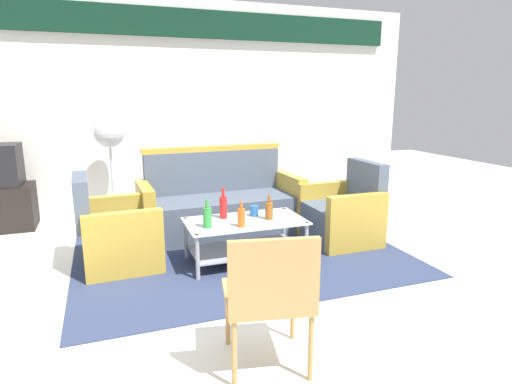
# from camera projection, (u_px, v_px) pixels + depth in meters

# --- Properties ---
(ground_plane) EXTENTS (14.00, 14.00, 0.00)m
(ground_plane) POSITION_uv_depth(u_px,v_px,m) (283.00, 287.00, 3.53)
(ground_plane) COLOR white
(wall_back) EXTENTS (6.52, 0.19, 2.80)m
(wall_back) POSITION_uv_depth(u_px,v_px,m) (198.00, 100.00, 6.01)
(wall_back) COLOR silver
(wall_back) RESTS_ON ground
(rug) EXTENTS (3.13, 2.30, 0.01)m
(rug) POSITION_uv_depth(u_px,v_px,m) (241.00, 254.00, 4.24)
(rug) COLOR #2D3856
(rug) RESTS_ON ground
(couch) EXTENTS (1.82, 0.80, 0.96)m
(couch) POSITION_uv_depth(u_px,v_px,m) (221.00, 206.00, 4.86)
(couch) COLOR #4C5666
(couch) RESTS_ON rug
(armchair_left) EXTENTS (0.73, 0.79, 0.85)m
(armchair_left) POSITION_uv_depth(u_px,v_px,m) (117.00, 235.00, 3.93)
(armchair_left) COLOR #4C5666
(armchair_left) RESTS_ON rug
(armchair_right) EXTENTS (0.70, 0.76, 0.85)m
(armchair_right) POSITION_uv_depth(u_px,v_px,m) (343.00, 215.00, 4.58)
(armchair_right) COLOR #4C5666
(armchair_right) RESTS_ON rug
(coffee_table) EXTENTS (1.10, 0.60, 0.40)m
(coffee_table) POSITION_uv_depth(u_px,v_px,m) (245.00, 235.00, 4.00)
(coffee_table) COLOR silver
(coffee_table) RESTS_ON rug
(bottle_red) EXTENTS (0.07, 0.07, 0.29)m
(bottle_red) POSITION_uv_depth(u_px,v_px,m) (223.00, 207.00, 4.02)
(bottle_red) COLOR red
(bottle_red) RESTS_ON coffee_table
(bottle_brown) EXTENTS (0.07, 0.07, 0.23)m
(bottle_brown) POSITION_uv_depth(u_px,v_px,m) (269.00, 210.00, 3.99)
(bottle_brown) COLOR brown
(bottle_brown) RESTS_ON coffee_table
(bottle_green) EXTENTS (0.08, 0.08, 0.26)m
(bottle_green) POSITION_uv_depth(u_px,v_px,m) (207.00, 217.00, 3.74)
(bottle_green) COLOR #2D8C38
(bottle_green) RESTS_ON coffee_table
(bottle_orange) EXTENTS (0.07, 0.07, 0.23)m
(bottle_orange) POSITION_uv_depth(u_px,v_px,m) (241.00, 217.00, 3.76)
(bottle_orange) COLOR #D85919
(bottle_orange) RESTS_ON coffee_table
(cup) EXTENTS (0.08, 0.08, 0.10)m
(cup) POSITION_uv_depth(u_px,v_px,m) (254.00, 211.00, 4.11)
(cup) COLOR #2659A5
(cup) RESTS_ON coffee_table
(pedestal_fan) EXTENTS (0.36, 0.36, 1.27)m
(pedestal_fan) POSITION_uv_depth(u_px,v_px,m) (109.00, 139.00, 5.29)
(pedestal_fan) COLOR #2D2D33
(pedestal_fan) RESTS_ON ground
(wicker_chair) EXTENTS (0.56, 0.56, 0.84)m
(wicker_chair) POSITION_uv_depth(u_px,v_px,m) (269.00, 291.00, 2.36)
(wicker_chair) COLOR #AD844C
(wicker_chair) RESTS_ON ground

